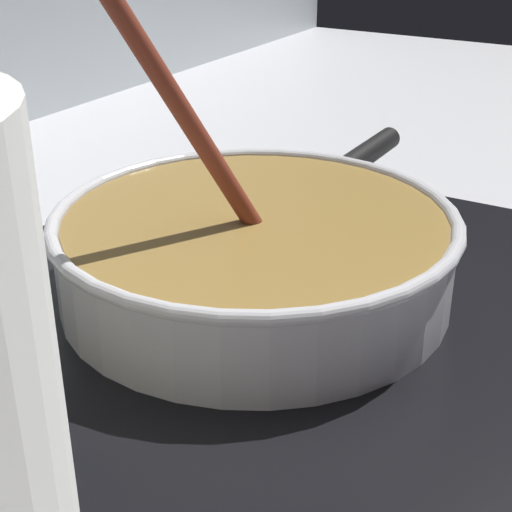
{
  "coord_description": "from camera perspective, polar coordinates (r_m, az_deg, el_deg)",
  "views": [
    {
      "loc": [
        -0.46,
        -0.03,
        0.3
      ],
      "look_at": [
        0.0,
        0.24,
        0.04
      ],
      "focal_mm": 54.52,
      "sensor_mm": 36.0,
      "label": 1
    }
  ],
  "objects": [
    {
      "name": "spare_burner",
      "position": [
        0.74,
        6.48,
        2.74
      ],
      "size": [
        0.14,
        0.14,
        0.01
      ],
      "primitive_type": "cylinder",
      "color": "#262628",
      "rests_on": "hob_plate"
    },
    {
      "name": "hob_plate",
      "position": [
        0.61,
        0.0,
        -3.25
      ],
      "size": [
        0.56,
        0.48,
        0.01
      ],
      "primitive_type": "cube",
      "color": "black",
      "rests_on": "ground"
    },
    {
      "name": "cooking_pan",
      "position": [
        0.59,
        0.04,
        0.5
      ],
      "size": [
        0.43,
        0.31,
        0.31
      ],
      "color": "silver",
      "rests_on": "hob_plate"
    },
    {
      "name": "burner_ring",
      "position": [
        0.61,
        0.0,
        -2.43
      ],
      "size": [
        0.18,
        0.18,
        0.01
      ],
      "primitive_type": "torus",
      "color": "#592D0C",
      "rests_on": "hob_plate"
    }
  ]
}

